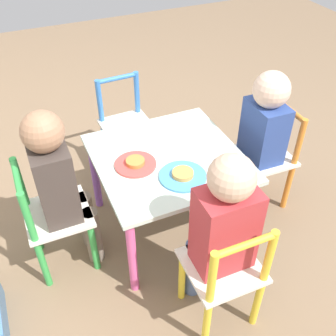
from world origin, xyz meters
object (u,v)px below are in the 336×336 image
(chair_yellow, at_px, (224,274))
(chair_blue, at_px, (126,128))
(child_back, at_px, (60,181))
(chair_orange, at_px, (266,158))
(chair_green, at_px, (53,219))
(plate_left, at_px, (183,176))
(child_front, at_px, (261,131))
(kids_table, at_px, (168,167))
(plate_back, at_px, (135,164))
(child_left, at_px, (221,227))

(chair_yellow, height_order, chair_blue, same)
(child_back, bearing_deg, chair_orange, -90.93)
(chair_yellow, bearing_deg, chair_blue, -88.48)
(chair_green, distance_m, plate_left, 0.57)
(chair_green, bearing_deg, child_front, -90.82)
(kids_table, distance_m, child_front, 0.46)
(plate_back, bearing_deg, kids_table, -90.00)
(chair_yellow, bearing_deg, chair_green, -44.63)
(chair_green, relative_size, chair_orange, 1.00)
(chair_green, bearing_deg, plate_back, -89.94)
(plate_back, bearing_deg, child_front, -91.21)
(child_back, bearing_deg, plate_back, -89.93)
(chair_blue, height_order, child_front, child_front)
(plate_left, bearing_deg, child_left, 179.13)
(child_left, bearing_deg, plate_left, -90.28)
(chair_orange, relative_size, plate_left, 2.78)
(child_back, relative_size, plate_back, 4.40)
(chair_orange, xyz_separation_m, plate_back, (0.01, 0.67, 0.17))
(child_left, distance_m, child_front, 0.64)
(chair_orange, bearing_deg, plate_left, -74.06)
(chair_yellow, xyz_separation_m, plate_left, (0.37, -0.01, 0.17))
(chair_yellow, relative_size, child_front, 0.73)
(chair_yellow, height_order, plate_back, chair_yellow)
(plate_back, bearing_deg, chair_yellow, -164.72)
(child_back, bearing_deg, child_front, -90.87)
(chair_orange, xyz_separation_m, plate_left, (-0.13, 0.52, 0.17))
(child_back, relative_size, child_front, 1.04)
(kids_table, relative_size, chair_green, 1.15)
(chair_green, height_order, chair_blue, same)
(chair_orange, distance_m, child_left, 0.71)
(child_back, bearing_deg, plate_left, -107.83)
(chair_yellow, bearing_deg, child_left, -90.00)
(child_left, xyz_separation_m, child_front, (0.45, -0.46, -0.01))
(child_front, distance_m, plate_back, 0.60)
(chair_blue, xyz_separation_m, child_left, (-0.98, -0.02, 0.19))
(child_front, bearing_deg, child_back, -89.12)
(chair_blue, bearing_deg, child_front, -50.40)
(kids_table, xyz_separation_m, plate_back, (0.00, 0.15, 0.07))
(chair_green, distance_m, child_back, 0.20)
(kids_table, bearing_deg, chair_blue, 2.45)
(kids_table, height_order, child_back, child_back)
(chair_orange, distance_m, chair_blue, 0.76)
(plate_left, bearing_deg, kids_table, -0.00)
(child_left, height_order, child_front, child_left)
(chair_blue, bearing_deg, plate_back, -106.00)
(child_front, bearing_deg, child_left, -44.46)
(plate_left, bearing_deg, chair_orange, -75.65)
(child_back, distance_m, plate_back, 0.31)
(chair_blue, relative_size, child_front, 0.73)
(kids_table, relative_size, chair_blue, 1.15)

